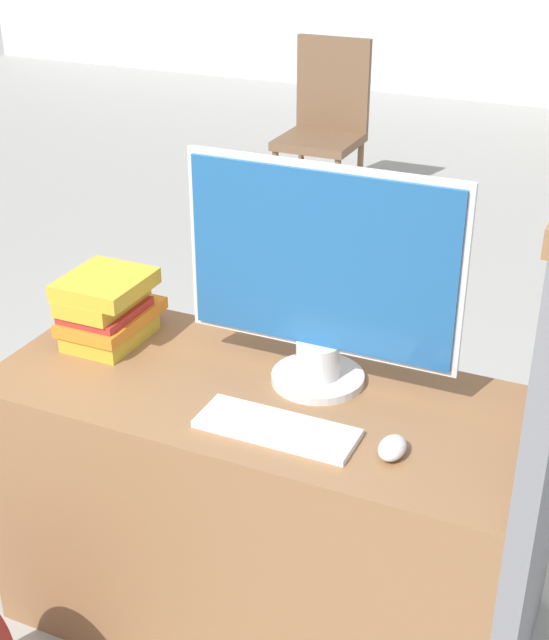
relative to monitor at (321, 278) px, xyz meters
name	(u,v)px	position (x,y,z in m)	size (l,w,h in m)	color
desk	(258,512)	(-0.12, -0.09, -0.63)	(1.27, 0.56, 0.72)	#8C603D
carrel_divider	(545,466)	(0.54, -0.04, -0.32)	(0.07, 0.66, 1.32)	slate
monitor	(321,278)	(0.00, 0.00, 0.00)	(0.65, 0.22, 0.53)	silver
keyboard	(277,428)	(0.00, -0.23, -0.26)	(0.35, 0.13, 0.02)	white
mouse	(392,448)	(0.25, -0.22, -0.25)	(0.06, 0.09, 0.04)	silver
book_stack	(107,308)	(-0.57, -0.02, -0.18)	(0.20, 0.27, 0.18)	gold
far_chair	(325,119)	(-1.18, 3.07, -0.47)	(0.44, 0.44, 0.96)	brown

